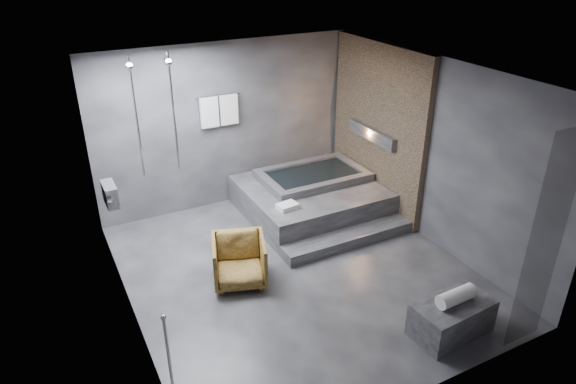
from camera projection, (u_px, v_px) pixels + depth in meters
room at (315, 147)px, 6.87m from camera, size 5.00×5.04×2.82m
tub_deck at (311, 198)px, 8.76m from camera, size 2.20×2.00×0.50m
tub_step at (348, 239)px, 7.89m from camera, size 2.20×0.36×0.18m
concrete_bench at (452, 317)px, 6.07m from camera, size 0.99×0.59×0.43m
driftwood_chair at (239, 261)px, 6.93m from camera, size 0.90×0.91×0.66m
rolled_towel at (456, 296)px, 5.94m from camera, size 0.51×0.20×0.18m
deck_towel at (287, 206)px, 7.89m from camera, size 0.33×0.26×0.08m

